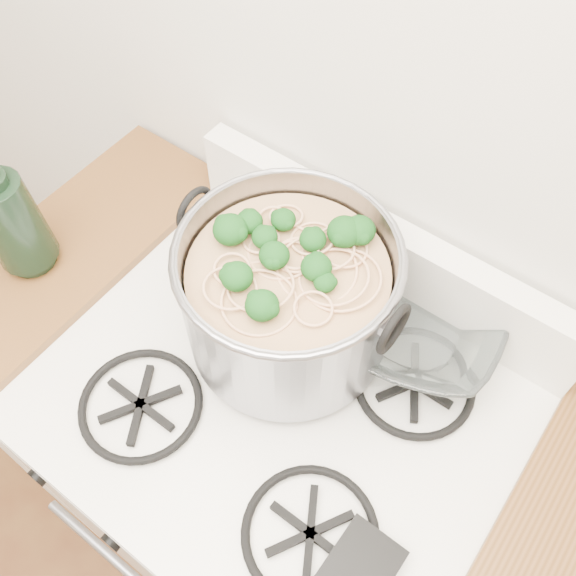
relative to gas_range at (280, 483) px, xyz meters
The scene contains 6 objects.
gas_range is the anchor object (origin of this frame).
counter_left 0.51m from the gas_range, behind, with size 0.25×0.65×0.92m.
stock_pot 0.61m from the gas_range, 117.85° to the left, with size 0.38×0.35×0.23m.
spatula 0.58m from the gas_range, 29.10° to the right, with size 0.29×0.31×0.02m, color black, non-canonical shape.
glass_bowl 0.57m from the gas_range, 63.61° to the left, with size 0.12×0.12×0.03m, color white.
bottle 0.82m from the gas_range, behind, with size 0.11×0.11×0.28m, color black.
Camera 1 is at (0.28, 0.92, 1.89)m, focal length 40.00 mm.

